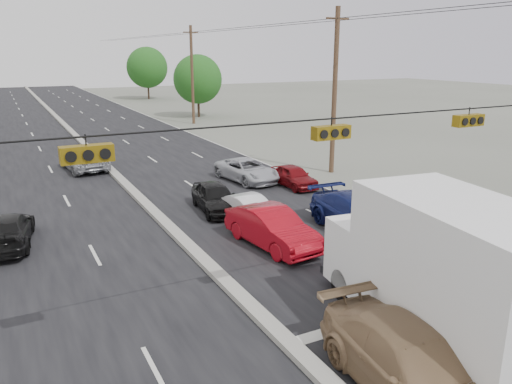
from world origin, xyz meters
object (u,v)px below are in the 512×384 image
tree_right_far (147,67)px  tan_sedan (412,366)px  queue_car_c (247,170)px  oncoming_far (84,159)px  utility_pole_right_b (335,91)px  queue_car_b (251,210)px  tree_right_mid (198,79)px  utility_pole_right_c (192,75)px  queue_car_d (358,215)px  queue_car_a (215,197)px  oncoming_near (7,231)px  box_truck (440,269)px  queue_car_e (294,176)px  red_sedan (272,228)px

tree_right_far → tan_sedan: bearing=-101.2°
queue_car_c → oncoming_far: size_ratio=0.95×
tree_right_far → queue_car_c: size_ratio=1.75×
utility_pole_right_b → queue_car_b: size_ratio=2.71×
tan_sedan → oncoming_far: 26.56m
tree_right_mid → tan_sedan: 50.49m
utility_pole_right_c → queue_car_d: utility_pole_right_c is taller
tree_right_mid → tan_sedan: tree_right_mid is taller
utility_pole_right_b → queue_car_d: size_ratio=1.86×
queue_car_a → queue_car_d: size_ratio=0.76×
utility_pole_right_b → oncoming_near: bearing=-166.6°
box_truck → queue_car_e: (4.84, 15.08, -1.44)m
tree_right_far → oncoming_far: tree_right_far is taller
utility_pole_right_b → oncoming_far: size_ratio=2.04×
queue_car_a → queue_car_b: bearing=-66.5°
queue_car_a → utility_pole_right_b: bearing=29.3°
utility_pole_right_c → queue_car_c: utility_pole_right_c is taller
queue_car_c → queue_car_b: bearing=-122.9°
queue_car_b → queue_car_c: queue_car_c is taller
tree_right_mid → oncoming_near: size_ratio=1.59×
queue_car_b → queue_car_d: queue_car_d is taller
queue_car_c → queue_car_a: bearing=-139.0°
tree_right_far → queue_car_c: 55.53m
box_truck → queue_car_a: size_ratio=2.00×
queue_car_c → tree_right_mid: bearing=66.3°
utility_pole_right_b → oncoming_far: 16.60m
utility_pole_right_c → oncoming_near: 35.23m
queue_car_b → queue_car_e: queue_car_e is taller
queue_car_b → oncoming_near: bearing=162.6°
tree_right_far → box_truck: 73.16m
utility_pole_right_b → queue_car_a: size_ratio=2.45×
tan_sedan → utility_pole_right_b: bearing=63.6°
tan_sedan → queue_car_c: size_ratio=1.15×
tree_right_mid → queue_car_c: (-8.30, -29.58, -3.69)m
tan_sedan → oncoming_far: bearing=100.6°
tree_right_far → queue_car_b: 62.87m
box_truck → queue_car_a: bearing=101.2°
utility_pole_right_b → tree_right_mid: utility_pole_right_b is taller
utility_pole_right_b → queue_car_e: size_ratio=2.79×
oncoming_near → queue_car_a: bearing=-170.0°
tan_sedan → queue_car_a: bearing=89.1°
queue_car_c → box_truck: bearing=-107.9°
oncoming_far → utility_pole_right_b: bearing=145.0°
tree_right_far → queue_car_c: tree_right_far is taller
queue_car_a → tree_right_far: bearing=83.8°
queue_car_c → oncoming_near: oncoming_near is taller
utility_pole_right_b → red_sedan: 13.97m
utility_pole_right_b → tree_right_far: bearing=86.4°
queue_car_b → queue_car_e: bearing=36.2°
utility_pole_right_b → red_sedan: utility_pole_right_b is taller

